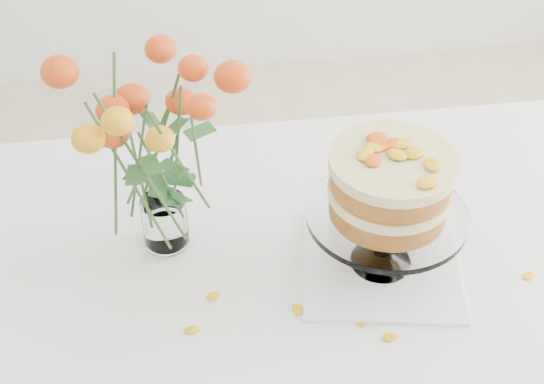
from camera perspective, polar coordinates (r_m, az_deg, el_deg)
The scene contains 10 objects.
table at distance 1.44m, azimuth 5.94°, elevation -7.52°, with size 1.43×0.93×0.76m.
napkin at distance 1.38m, azimuth 8.14°, elevation -5.37°, with size 0.28×0.28×0.01m, color white.
cake_stand at distance 1.27m, azimuth 8.84°, elevation 0.06°, with size 0.28×0.28×0.25m.
rose_vase at distance 1.27m, azimuth -8.84°, elevation 4.09°, with size 0.31×0.31×0.42m.
stray_petal_a at distance 1.30m, azimuth 1.93°, elevation -8.83°, with size 0.03×0.02×0.00m, color #EEAE0F.
stray_petal_b at distance 1.29m, azimuth 6.68°, elevation -9.64°, with size 0.03×0.02×0.00m, color #EEAE0F.
stray_petal_c at distance 1.27m, azimuth 8.88°, elevation -10.76°, with size 0.03×0.02×0.00m, color #EEAE0F.
stray_petal_d at distance 1.32m, azimuth -4.49°, elevation -7.83°, with size 0.03×0.02×0.00m, color #EEAE0F.
stray_petal_e at distance 1.27m, azimuth -6.05°, elevation -10.31°, with size 0.03×0.02×0.00m, color #EEAE0F.
stray_petal_f at distance 1.42m, azimuth 18.78°, elevation -6.00°, with size 0.03×0.02×0.00m, color #EEAE0F.
Camera 1 is at (-0.28, -0.94, 1.73)m, focal length 50.00 mm.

